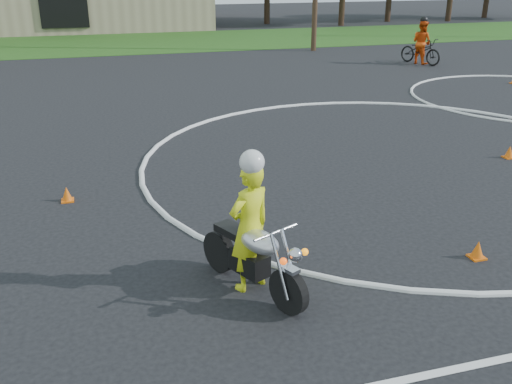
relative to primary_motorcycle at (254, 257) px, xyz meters
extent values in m
plane|color=black|center=(4.87, 1.69, -0.55)|extent=(120.00, 120.00, 0.00)
cube|color=#1E4714|center=(4.87, 28.69, -0.54)|extent=(120.00, 10.00, 0.02)
torus|color=silver|center=(4.87, 4.69, -0.54)|extent=(12.12, 12.12, 0.12)
cube|color=silver|center=(1.87, -2.31, -0.54)|extent=(8.00, 0.12, 0.01)
cylinder|color=black|center=(0.30, -0.65, -0.23)|extent=(0.39, 0.64, 0.65)
cylinder|color=black|center=(-0.34, 0.72, -0.23)|extent=(0.39, 0.64, 0.65)
cube|color=black|center=(-0.04, 0.09, -0.12)|extent=(0.52, 0.66, 0.32)
ellipsoid|color=silver|center=(0.05, -0.11, 0.29)|extent=(0.64, 0.79, 0.30)
cube|color=black|center=(-0.18, 0.38, 0.25)|extent=(0.53, 0.70, 0.11)
cylinder|color=silver|center=(0.17, -0.61, 0.15)|extent=(0.21, 0.37, 0.87)
cylinder|color=white|center=(0.35, -0.53, 0.15)|extent=(0.21, 0.37, 0.87)
cube|color=silver|center=(0.31, -0.67, 0.12)|extent=(0.24, 0.28, 0.05)
cylinder|color=silver|center=(0.18, -0.40, 0.55)|extent=(0.70, 0.35, 0.04)
sphere|color=silver|center=(0.34, -0.74, 0.36)|extent=(0.19, 0.19, 0.19)
sphere|color=#EE480B|center=(0.16, -0.81, 0.33)|extent=(0.10, 0.10, 0.10)
sphere|color=orange|center=(0.51, -0.64, 0.33)|extent=(0.10, 0.10, 0.10)
cylinder|color=silver|center=(-0.07, 0.55, -0.23)|extent=(0.44, 0.82, 0.09)
imported|color=#D1DC17|center=(-0.02, 0.14, 0.40)|extent=(0.82, 0.71, 1.90)
sphere|color=silver|center=(0.00, 0.09, 1.38)|extent=(0.34, 0.34, 0.34)
imported|color=black|center=(13.06, 17.16, 0.04)|extent=(1.51, 2.38, 1.18)
imported|color=#D5430B|center=(13.06, 17.16, 0.43)|extent=(1.03, 1.15, 1.97)
sphere|color=black|center=(13.06, 17.16, 1.44)|extent=(0.34, 0.34, 0.34)
cone|color=#DF5C0B|center=(3.70, -0.05, -0.40)|extent=(0.22, 0.22, 0.30)
cube|color=#DF5C0B|center=(3.70, -0.05, -0.53)|extent=(0.24, 0.24, 0.03)
cone|color=#DF5C0B|center=(-2.63, 4.25, -0.40)|extent=(0.22, 0.22, 0.30)
cube|color=#DF5C0B|center=(-2.63, 4.25, -0.53)|extent=(0.24, 0.24, 0.03)
cone|color=#DF5C0B|center=(7.62, 4.10, -0.40)|extent=(0.22, 0.22, 0.30)
cube|color=#DF5C0B|center=(7.62, 4.10, -0.53)|extent=(0.24, 0.24, 0.03)
cube|color=black|center=(-3.13, 33.59, 1.45)|extent=(3.00, 0.16, 3.00)
cylinder|color=#382619|center=(6.87, 35.69, 1.07)|extent=(0.44, 0.44, 3.24)
cylinder|color=#382619|center=(16.87, 34.69, 0.89)|extent=(0.44, 0.44, 2.88)
cylinder|color=#382619|center=(2.87, 36.69, 0.89)|extent=(0.44, 0.44, 2.88)
camera|label=1|loc=(-1.95, -6.82, 3.83)|focal=40.00mm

